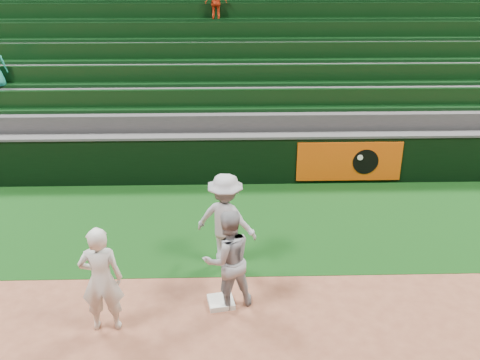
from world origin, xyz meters
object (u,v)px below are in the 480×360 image
first_baseman (101,280)px  baserunner (228,259)px  first_base (221,302)px  base_coach (226,220)px

first_baseman → baserunner: first_baseman is taller
baserunner → first_baseman: bearing=-2.4°
first_base → baserunner: baserunner is taller
first_base → first_baseman: first_baseman is taller
first_base → base_coach: 1.56m
first_baseman → baserunner: (1.90, 0.55, -0.02)m
first_baseman → base_coach: bearing=-139.5°
first_baseman → base_coach: (1.87, 1.84, 0.02)m
first_base → base_coach: bearing=86.1°
first_base → baserunner: size_ratio=0.24×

